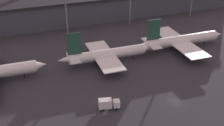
% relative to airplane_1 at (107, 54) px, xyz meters
% --- Properties ---
extents(ground, '(600.00, 600.00, 0.00)m').
position_rel_airplane_1_xyz_m(ground, '(11.36, -33.20, -3.56)').
color(ground, '#2D2D33').
extents(terminal_building, '(171.73, 27.98, 13.56)m').
position_rel_airplane_1_xyz_m(terminal_building, '(11.36, 55.58, 3.26)').
color(terminal_building, '#3D424C').
rests_on(terminal_building, ground).
extents(airplane_1, '(39.77, 28.10, 14.60)m').
position_rel_airplane_1_xyz_m(airplane_1, '(0.00, 0.00, 0.00)').
color(airplane_1, white).
rests_on(airplane_1, ground).
extents(airplane_2, '(42.82, 35.26, 15.10)m').
position_rel_airplane_1_xyz_m(airplane_2, '(35.36, 0.69, 0.23)').
color(airplane_2, white).
rests_on(airplane_2, ground).
extents(service_vehicle_0, '(6.90, 3.75, 3.59)m').
position_rel_airplane_1_xyz_m(service_vehicle_0, '(-10.12, -28.96, -1.58)').
color(service_vehicle_0, white).
rests_on(service_vehicle_0, ground).
extents(lamp_post_1, '(1.80, 1.80, 23.39)m').
position_rel_airplane_1_xyz_m(lamp_post_1, '(-7.52, 36.40, 11.45)').
color(lamp_post_1, slate).
rests_on(lamp_post_1, ground).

